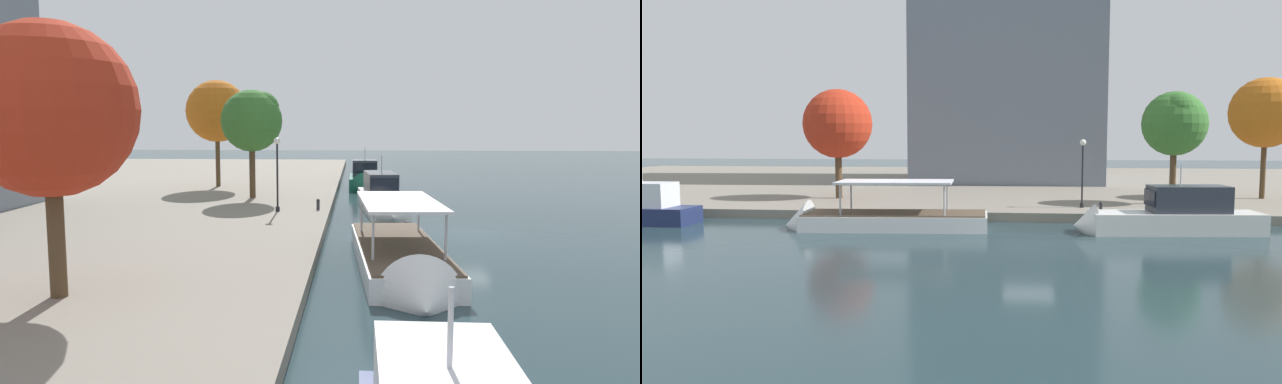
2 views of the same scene
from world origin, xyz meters
TOP-DOWN VIEW (x-y plane):
  - ground_plane at (0.00, 0.00)m, footprint 220.00×220.00m
  - dock_promenade at (0.00, 35.22)m, footprint 120.00×55.00m
  - tour_boat_1 at (-8.70, 4.22)m, footprint 11.98×4.00m
  - motor_yacht_2 at (7.63, 4.25)m, footprint 10.43×3.31m
  - mooring_bollard_0 at (-24.53, 8.18)m, footprint 0.31×0.31m
  - mooring_bollard_1 at (4.63, 8.49)m, footprint 0.23×0.23m
  - lamp_post at (3.71, 10.96)m, footprint 0.42×0.42m
  - tree_0 at (-14.46, 15.20)m, footprint 5.31×5.31m
  - tree_1 at (10.44, 13.63)m, footprint 4.52×4.52m
  - tree_2 at (18.23, 18.08)m, footprint 5.38×5.38m
  - office_tower at (-1.89, 36.85)m, footprint 19.30×17.77m

SIDE VIEW (x-z plane):
  - ground_plane at x=0.00m, z-range 0.00..0.00m
  - dock_promenade at x=0.00m, z-range 0.00..0.59m
  - tour_boat_1 at x=-8.70m, z-range -1.76..2.37m
  - motor_yacht_2 at x=7.63m, z-range -1.47..3.12m
  - mooring_bollard_1 at x=4.63m, z-range 0.61..1.31m
  - mooring_bollard_0 at x=-24.53m, z-range 0.61..1.41m
  - lamp_post at x=3.71m, z-range 1.20..5.80m
  - tree_0 at x=-14.46m, z-range 2.06..10.49m
  - tree_1 at x=10.44m, z-range 2.35..10.31m
  - tree_2 at x=18.23m, z-range 2.44..11.74m
  - office_tower at x=-1.89m, z-range -0.45..37.17m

